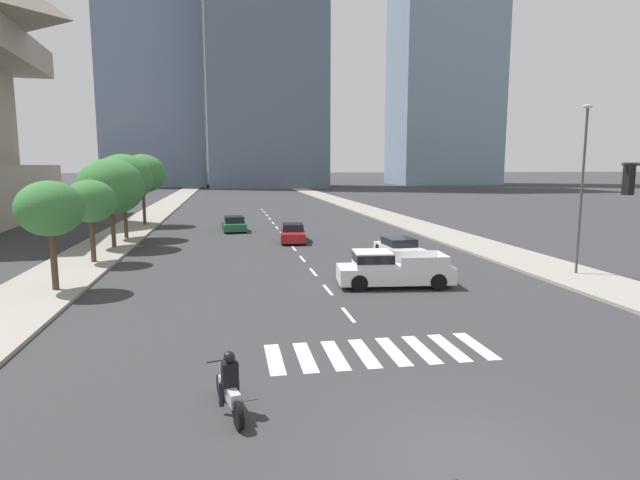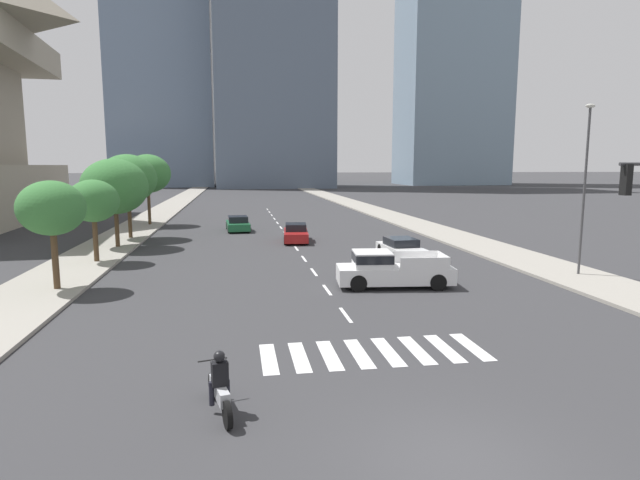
# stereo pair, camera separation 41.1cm
# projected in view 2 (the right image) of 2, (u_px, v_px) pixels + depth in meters

# --- Properties ---
(ground_plane) EXTENTS (800.00, 800.00, 0.00)m
(ground_plane) POSITION_uv_depth(u_px,v_px,m) (454.00, 462.00, 9.82)
(ground_plane) COLOR #333335
(sidewalk_east) EXTENTS (4.00, 260.00, 0.15)m
(sidewalk_east) POSITION_uv_depth(u_px,v_px,m) (449.00, 235.00, 41.15)
(sidewalk_east) COLOR gray
(sidewalk_east) RESTS_ON ground
(sidewalk_west) EXTENTS (4.00, 260.00, 0.15)m
(sidewalk_west) POSITION_uv_depth(u_px,v_px,m) (113.00, 243.00, 37.08)
(sidewalk_west) COLOR gray
(sidewalk_west) RESTS_ON ground
(crosswalk_near) EXTENTS (6.75, 2.46, 0.01)m
(crosswalk_near) POSITION_uv_depth(u_px,v_px,m) (373.00, 352.00, 15.55)
(crosswalk_near) COLOR silver
(crosswalk_near) RESTS_ON ground
(lane_divider_center) EXTENTS (0.14, 50.00, 0.01)m
(lane_divider_center) POSITION_uv_depth(u_px,v_px,m) (285.00, 233.00, 42.90)
(lane_divider_center) COLOR silver
(lane_divider_center) RESTS_ON ground
(motorcycle_lead) EXTENTS (0.83, 2.19, 1.49)m
(motorcycle_lead) POSITION_uv_depth(u_px,v_px,m) (220.00, 388.00, 11.71)
(motorcycle_lead) COLOR black
(motorcycle_lead) RESTS_ON ground
(pickup_truck) EXTENTS (5.46, 2.45, 1.67)m
(pickup_truck) POSITION_uv_depth(u_px,v_px,m) (389.00, 270.00, 23.87)
(pickup_truck) COLOR silver
(pickup_truck) RESTS_ON ground
(sedan_white_0) EXTENTS (2.10, 4.67, 1.18)m
(sedan_white_0) POSITION_uv_depth(u_px,v_px,m) (402.00, 249.00, 31.51)
(sedan_white_0) COLOR silver
(sedan_white_0) RESTS_ON ground
(sedan_red_1) EXTENTS (2.13, 4.53, 1.31)m
(sedan_red_1) POSITION_uv_depth(u_px,v_px,m) (296.00, 233.00, 38.15)
(sedan_red_1) COLOR maroon
(sedan_red_1) RESTS_ON ground
(sedan_green_2) EXTENTS (2.09, 4.37, 1.28)m
(sedan_green_2) POSITION_uv_depth(u_px,v_px,m) (238.00, 224.00, 44.41)
(sedan_green_2) COLOR #1E6038
(sedan_green_2) RESTS_ON ground
(street_lamp_east) EXTENTS (0.50, 0.24, 8.39)m
(street_lamp_east) POSITION_uv_depth(u_px,v_px,m) (585.00, 178.00, 25.44)
(street_lamp_east) COLOR #3F3F42
(street_lamp_east) RESTS_ON sidewalk_east
(street_tree_nearest) EXTENTS (2.83, 2.83, 4.80)m
(street_tree_nearest) POSITION_uv_depth(u_px,v_px,m) (51.00, 209.00, 22.52)
(street_tree_nearest) COLOR #4C3823
(street_tree_nearest) RESTS_ON sidewalk_west
(street_tree_second) EXTENTS (2.82, 2.82, 4.65)m
(street_tree_second) POSITION_uv_depth(u_px,v_px,m) (93.00, 201.00, 29.14)
(street_tree_second) COLOR #4C3823
(street_tree_second) RESTS_ON sidewalk_west
(street_tree_third) EXTENTS (4.35, 4.35, 5.89)m
(street_tree_third) POSITION_uv_depth(u_px,v_px,m) (115.00, 187.00, 34.39)
(street_tree_third) COLOR #4C3823
(street_tree_third) RESTS_ON sidewalk_west
(street_tree_fourth) EXTENTS (4.26, 4.26, 6.27)m
(street_tree_fourth) POSITION_uv_depth(u_px,v_px,m) (128.00, 179.00, 38.64)
(street_tree_fourth) COLOR #4C3823
(street_tree_fourth) RESTS_ON sidewalk_west
(street_tree_fifth) EXTENTS (4.16, 4.16, 6.46)m
(street_tree_fifth) POSITION_uv_depth(u_px,v_px,m) (148.00, 174.00, 47.49)
(street_tree_fifth) COLOR #4C3823
(street_tree_fifth) RESTS_ON sidewalk_west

